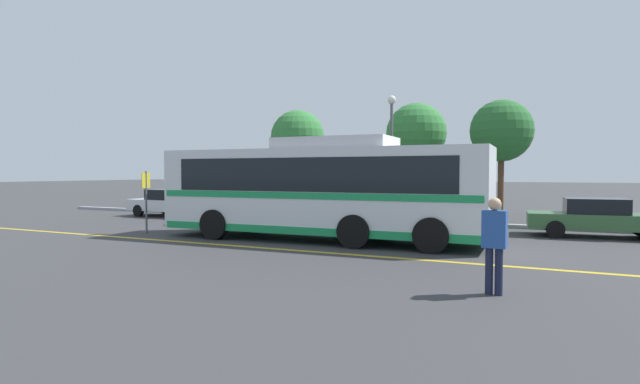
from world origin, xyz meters
name	(u,v)px	position (x,y,z in m)	size (l,w,h in m)	color
ground_plane	(290,238)	(0.00, 0.00, 0.00)	(220.00, 220.00, 0.00)	#38383A
lane_strip_0	(287,250)	(1.15, -2.23, 0.00)	(0.20, 30.70, 0.01)	gold
curb_strip	(383,221)	(1.15, 6.53, 0.07)	(38.70, 0.36, 0.15)	#99999E
transit_bus	(320,188)	(1.16, -0.03, 1.71)	(11.08, 2.90, 3.34)	silver
parked_car_0	(172,203)	(-9.43, 4.81, 0.70)	(4.73, 2.24, 1.37)	silver
parked_car_1	(290,206)	(-2.76, 5.02, 0.72)	(4.98, 2.17, 1.39)	#9E9EA3
parked_car_2	(443,210)	(4.13, 5.03, 0.73)	(4.14, 2.14, 1.41)	#335B33
parked_car_3	(598,217)	(9.45, 4.77, 0.68)	(4.67, 2.11, 1.34)	#335B33
pedestrian_0	(494,239)	(7.11, -5.26, 1.01)	(0.44, 0.26, 1.77)	#191E38
bus_stop_sign	(146,194)	(-5.35, -1.08, 1.44)	(0.07, 0.40, 2.27)	#59595E
street_lamp	(391,138)	(1.12, 7.89, 3.83)	(0.41, 0.41, 5.83)	#59595E
tree_0	(298,138)	(-4.37, 8.87, 4.09)	(2.86, 2.86, 5.55)	#513823
tree_1	(501,131)	(5.78, 10.09, 4.16)	(2.89, 2.89, 5.63)	#513823
tree_2	(416,133)	(1.42, 11.30, 4.29)	(3.16, 3.16, 5.89)	#513823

